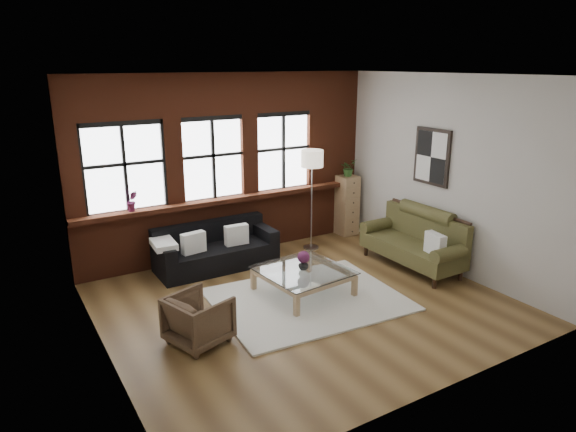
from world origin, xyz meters
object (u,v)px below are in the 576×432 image
floor_lamp (312,197)px  drawer_chest (347,205)px  vintage_settee (412,239)px  dark_sofa (216,247)px  vase (303,265)px  armchair (199,319)px  coffee_table (303,282)px

floor_lamp → drawer_chest: bearing=17.8°
vintage_settee → drawer_chest: bearing=85.7°
dark_sofa → vintage_settee: vintage_settee is taller
vase → floor_lamp: size_ratio=0.08×
vintage_settee → armchair: 4.03m
drawer_chest → floor_lamp: floor_lamp is taller
vintage_settee → floor_lamp: bearing=119.8°
armchair → drawer_chest: bearing=-77.6°
vintage_settee → vase: size_ratio=11.70×
vintage_settee → armchair: (-4.00, -0.45, -0.19)m
vintage_settee → floor_lamp: size_ratio=0.95×
dark_sofa → armchair: dark_sofa is taller
armchair → vase: (1.87, 0.51, 0.16)m
vintage_settee → drawer_chest: drawer_chest is taller
coffee_table → floor_lamp: 2.15m
vase → vintage_settee: bearing=-1.5°
vintage_settee → vase: vintage_settee is taller
vase → armchair: bearing=-164.7°
drawer_chest → floor_lamp: size_ratio=0.60×
drawer_chest → floor_lamp: 1.22m
dark_sofa → vase: (0.70, -1.64, 0.11)m
dark_sofa → armchair: (-1.17, -2.15, -0.05)m
dark_sofa → coffee_table: bearing=-66.9°
dark_sofa → floor_lamp: (1.89, -0.05, 0.64)m
vintage_settee → vase: bearing=178.5°
coffee_table → floor_lamp: bearing=53.0°
vintage_settee → floor_lamp: floor_lamp is taller
dark_sofa → vintage_settee: 3.31m
armchair → coffee_table: armchair is taller
vintage_settee → drawer_chest: size_ratio=1.59×
armchair → vase: bearing=-92.9°
dark_sofa → armchair: size_ratio=2.92×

